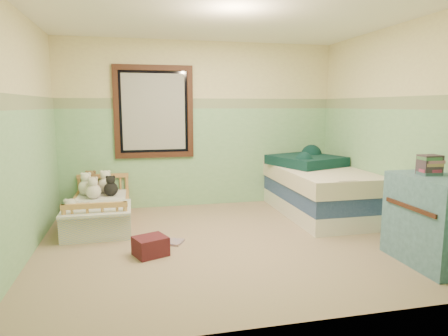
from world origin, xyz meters
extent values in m
cube|color=#7C6B54|center=(0.00, 0.00, -0.01)|extent=(4.20, 3.60, 0.02)
cube|color=white|center=(0.00, 0.00, 2.51)|extent=(4.20, 3.60, 0.02)
cube|color=beige|center=(0.00, 1.80, 1.25)|extent=(4.20, 0.04, 2.50)
cube|color=beige|center=(0.00, -1.80, 1.25)|extent=(4.20, 0.04, 2.50)
cube|color=beige|center=(-2.10, 0.00, 1.25)|extent=(0.04, 3.60, 2.50)
cube|color=beige|center=(2.10, 0.00, 1.25)|extent=(0.04, 3.60, 2.50)
cube|color=#74AE78|center=(0.00, 1.79, 0.75)|extent=(4.20, 0.01, 1.50)
cube|color=#4A6848|center=(0.00, 1.79, 1.57)|extent=(4.20, 0.01, 0.15)
cube|color=#421F16|center=(-0.70, 1.76, 1.45)|extent=(1.16, 0.06, 1.36)
cube|color=#B7B7B0|center=(-0.70, 1.77, 1.45)|extent=(0.92, 0.01, 1.12)
cube|color=#AC813C|center=(-1.47, 1.05, 0.09)|extent=(0.73, 1.46, 0.19)
cube|color=white|center=(-1.47, 1.05, 0.25)|extent=(0.67, 1.40, 0.12)
cube|color=#8FACDB|center=(-1.47, 0.60, 0.32)|extent=(0.79, 0.73, 0.03)
sphere|color=brown|center=(-1.62, 1.55, 0.42)|extent=(0.22, 0.22, 0.22)
sphere|color=white|center=(-1.42, 1.55, 0.42)|extent=(0.22, 0.22, 0.22)
sphere|color=tan|center=(-1.57, 1.33, 0.40)|extent=(0.19, 0.19, 0.19)
sphere|color=black|center=(-1.34, 1.33, 0.40)|extent=(0.19, 0.19, 0.19)
sphere|color=silver|center=(-1.79, 0.85, 0.14)|extent=(0.27, 0.27, 0.27)
sphere|color=tan|center=(-1.63, 0.66, 0.13)|extent=(0.27, 0.27, 0.27)
cube|color=white|center=(1.55, 0.91, 0.11)|extent=(1.02, 2.04, 0.22)
cube|color=navy|center=(1.55, 0.91, 0.33)|extent=(1.02, 2.04, 0.22)
cube|color=beige|center=(1.55, 0.91, 0.55)|extent=(1.06, 2.08, 0.22)
cube|color=#0A2D2D|center=(1.50, 1.21, 0.73)|extent=(1.13, 1.16, 0.14)
cube|color=#37596A|center=(1.82, -1.06, 0.44)|extent=(0.54, 0.87, 0.87)
cube|color=#523030|center=(1.82, -0.95, 0.97)|extent=(0.20, 0.16, 0.20)
cube|color=maroon|center=(-0.87, -0.23, 0.10)|extent=(0.40, 0.38, 0.20)
cube|color=#DC9246|center=(-0.64, 0.10, 0.01)|extent=(0.34, 0.32, 0.03)
sphere|color=white|center=(-1.67, 1.46, 0.42)|extent=(0.22, 0.22, 0.22)
sphere|color=silver|center=(-1.56, 1.21, 0.41)|extent=(0.20, 0.20, 0.20)
camera|label=1|loc=(-1.01, -4.27, 1.54)|focal=31.97mm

